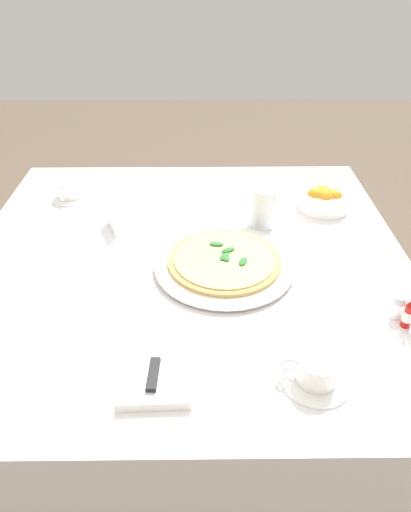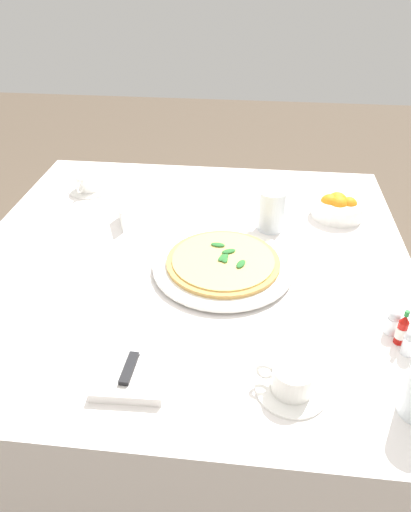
{
  "view_description": "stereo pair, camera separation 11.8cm",
  "coord_description": "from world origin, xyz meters",
  "px_view_note": "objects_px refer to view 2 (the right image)",
  "views": [
    {
      "loc": [
        -1.0,
        -0.04,
        1.43
      ],
      "look_at": [
        -0.02,
        -0.05,
        0.77
      ],
      "focal_mm": 33.19,
      "sensor_mm": 36.0,
      "label": 1
    },
    {
      "loc": [
        -0.99,
        -0.15,
        1.43
      ],
      "look_at": [
        -0.02,
        -0.05,
        0.77
      ],
      "focal_mm": 33.19,
      "sensor_mm": 36.0,
      "label": 2
    }
  ],
  "objects_px": {
    "hot_sauce_bottle": "(402,330)",
    "menu_card": "(120,216)",
    "pizza_plate": "(223,266)",
    "salt_shaker": "(393,323)",
    "pizza": "(223,261)",
    "citrus_bowl": "(337,207)",
    "napkin_folded": "(137,355)",
    "dinner_knife": "(136,349)",
    "coffee_cup_left_edge": "(88,184)",
    "pepper_shaker": "(409,344)",
    "water_glass_near_right": "(271,212)",
    "coffee_cup_right_edge": "(292,381)"
  },
  "relations": [
    {
      "from": "hot_sauce_bottle",
      "to": "pizza",
      "type": "bearing_deg",
      "value": 60.35
    },
    {
      "from": "pizza_plate",
      "to": "salt_shaker",
      "type": "distance_m",
      "value": 0.41
    },
    {
      "from": "hot_sauce_bottle",
      "to": "menu_card",
      "type": "relative_size",
      "value": 0.99
    },
    {
      "from": "water_glass_near_right",
      "to": "napkin_folded",
      "type": "xyz_separation_m",
      "value": [
        -0.52,
        0.26,
        -0.04
      ]
    },
    {
      "from": "pizza_plate",
      "to": "coffee_cup_left_edge",
      "type": "relative_size",
      "value": 2.61
    },
    {
      "from": "water_glass_near_right",
      "to": "dinner_knife",
      "type": "bearing_deg",
      "value": 153.64
    },
    {
      "from": "pizza",
      "to": "citrus_bowl",
      "type": "height_order",
      "value": "citrus_bowl"
    },
    {
      "from": "menu_card",
      "to": "pizza_plate",
      "type": "bearing_deg",
      "value": -144.52
    },
    {
      "from": "salt_shaker",
      "to": "napkin_folded",
      "type": "bearing_deg",
      "value": 104.46
    },
    {
      "from": "salt_shaker",
      "to": "menu_card",
      "type": "height_order",
      "value": "menu_card"
    },
    {
      "from": "coffee_cup_left_edge",
      "to": "menu_card",
      "type": "relative_size",
      "value": 1.57
    },
    {
      "from": "hot_sauce_bottle",
      "to": "salt_shaker",
      "type": "bearing_deg",
      "value": 19.65
    },
    {
      "from": "napkin_folded",
      "to": "menu_card",
      "type": "height_order",
      "value": "menu_card"
    },
    {
      "from": "coffee_cup_left_edge",
      "to": "dinner_knife",
      "type": "height_order",
      "value": "coffee_cup_left_edge"
    },
    {
      "from": "pizza",
      "to": "coffee_cup_right_edge",
      "type": "relative_size",
      "value": 2.1
    },
    {
      "from": "pepper_shaker",
      "to": "coffee_cup_left_edge",
      "type": "bearing_deg",
      "value": 53.58
    },
    {
      "from": "coffee_cup_right_edge",
      "to": "salt_shaker",
      "type": "relative_size",
      "value": 2.35
    },
    {
      "from": "pepper_shaker",
      "to": "hot_sauce_bottle",
      "type": "bearing_deg",
      "value": 19.65
    },
    {
      "from": "coffee_cup_right_edge",
      "to": "pepper_shaker",
      "type": "relative_size",
      "value": 2.35
    },
    {
      "from": "pepper_shaker",
      "to": "menu_card",
      "type": "distance_m",
      "value": 0.81
    },
    {
      "from": "dinner_knife",
      "to": "menu_card",
      "type": "bearing_deg",
      "value": 20.37
    },
    {
      "from": "napkin_folded",
      "to": "salt_shaker",
      "type": "distance_m",
      "value": 0.52
    },
    {
      "from": "pizza_plate",
      "to": "coffee_cup_left_edge",
      "type": "xyz_separation_m",
      "value": [
        0.38,
        0.46,
        0.01
      ]
    },
    {
      "from": "pepper_shaker",
      "to": "dinner_knife",
      "type": "bearing_deg",
      "value": 97.75
    },
    {
      "from": "dinner_knife",
      "to": "coffee_cup_left_edge",
      "type": "bearing_deg",
      "value": 26.99
    },
    {
      "from": "citrus_bowl",
      "to": "hot_sauce_bottle",
      "type": "bearing_deg",
      "value": -173.01
    },
    {
      "from": "coffee_cup_left_edge",
      "to": "pepper_shaker",
      "type": "height_order",
      "value": "same"
    },
    {
      "from": "water_glass_near_right",
      "to": "pepper_shaker",
      "type": "xyz_separation_m",
      "value": [
        -0.45,
        -0.27,
        -0.03
      ]
    },
    {
      "from": "pizza_plate",
      "to": "water_glass_near_right",
      "type": "xyz_separation_m",
      "value": [
        0.21,
        -0.12,
        0.04
      ]
    },
    {
      "from": "pizza_plate",
      "to": "citrus_bowl",
      "type": "height_order",
      "value": "citrus_bowl"
    },
    {
      "from": "pizza_plate",
      "to": "citrus_bowl",
      "type": "distance_m",
      "value": 0.44
    },
    {
      "from": "pizza_plate",
      "to": "menu_card",
      "type": "bearing_deg",
      "value": 58.82
    },
    {
      "from": "pizza_plate",
      "to": "menu_card",
      "type": "xyz_separation_m",
      "value": [
        0.18,
        0.31,
        0.02
      ]
    },
    {
      "from": "coffee_cup_right_edge",
      "to": "pizza_plate",
      "type": "bearing_deg",
      "value": 22.93
    },
    {
      "from": "pizza",
      "to": "hot_sauce_bottle",
      "type": "bearing_deg",
      "value": -119.65
    },
    {
      "from": "pizza",
      "to": "coffee_cup_left_edge",
      "type": "relative_size",
      "value": 2.1
    },
    {
      "from": "napkin_folded",
      "to": "citrus_bowl",
      "type": "xyz_separation_m",
      "value": [
        0.62,
        -0.45,
        0.02
      ]
    },
    {
      "from": "napkin_folded",
      "to": "citrus_bowl",
      "type": "relative_size",
      "value": 1.5
    },
    {
      "from": "pizza_plate",
      "to": "pepper_shaker",
      "type": "relative_size",
      "value": 6.12
    },
    {
      "from": "pizza_plate",
      "to": "water_glass_near_right",
      "type": "bearing_deg",
      "value": -28.87
    },
    {
      "from": "pizza",
      "to": "dinner_knife",
      "type": "xyz_separation_m",
      "value": [
        -0.31,
        0.14,
        -0.0
      ]
    },
    {
      "from": "coffee_cup_left_edge",
      "to": "citrus_bowl",
      "type": "xyz_separation_m",
      "value": [
        -0.08,
        -0.77,
        0.0
      ]
    },
    {
      "from": "pizza_plate",
      "to": "pizza",
      "type": "xyz_separation_m",
      "value": [
        0.0,
        -0.0,
        0.01
      ]
    },
    {
      "from": "coffee_cup_left_edge",
      "to": "menu_card",
      "type": "bearing_deg",
      "value": -141.6
    },
    {
      "from": "pizza",
      "to": "coffee_cup_left_edge",
      "type": "height_order",
      "value": "coffee_cup_left_edge"
    },
    {
      "from": "pepper_shaker",
      "to": "salt_shaker",
      "type": "bearing_deg",
      "value": 19.65
    },
    {
      "from": "water_glass_near_right",
      "to": "pizza",
      "type": "bearing_deg",
      "value": 151.13
    },
    {
      "from": "pepper_shaker",
      "to": "menu_card",
      "type": "bearing_deg",
      "value": 58.32
    },
    {
      "from": "coffee_cup_right_edge",
      "to": "menu_card",
      "type": "bearing_deg",
      "value": 40.05
    },
    {
      "from": "water_glass_near_right",
      "to": "salt_shaker",
      "type": "xyz_separation_m",
      "value": [
        -0.39,
        -0.25,
        -0.03
      ]
    }
  ]
}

